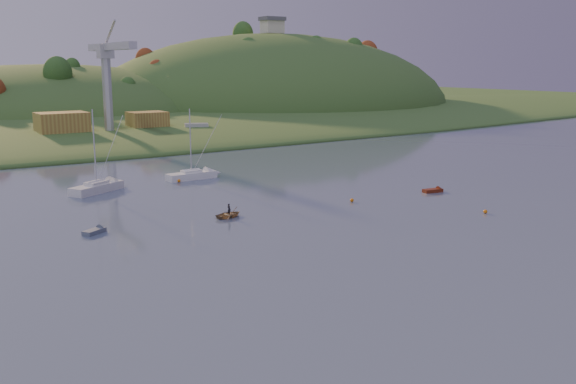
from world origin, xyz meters
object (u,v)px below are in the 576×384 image
canoe (229,214)px  red_tender (436,190)px  grey_dinghy (98,230)px  sailboat_near (97,187)px  sailboat_far (191,175)px

canoe → red_tender: (32.41, -2.86, -0.11)m
canoe → grey_dinghy: bearing=72.1°
sailboat_near → canoe: bearing=-99.3°
sailboat_far → grey_dinghy: size_ratio=3.44×
sailboat_far → red_tender: bearing=-52.4°
sailboat_far → red_tender: (24.98, -29.03, -0.49)m
red_tender → grey_dinghy: red_tender is taller
sailboat_near → grey_dinghy: size_ratio=3.63×
sailboat_near → sailboat_far: 16.02m
sailboat_far → canoe: (-7.43, -26.17, -0.37)m
sailboat_far → grey_dinghy: (-22.76, -24.32, -0.49)m
canoe → grey_dinghy: 15.44m
grey_dinghy → red_tender: bearing=-36.3°
sailboat_far → canoe: size_ratio=3.26×
canoe → grey_dinghy: size_ratio=1.05×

